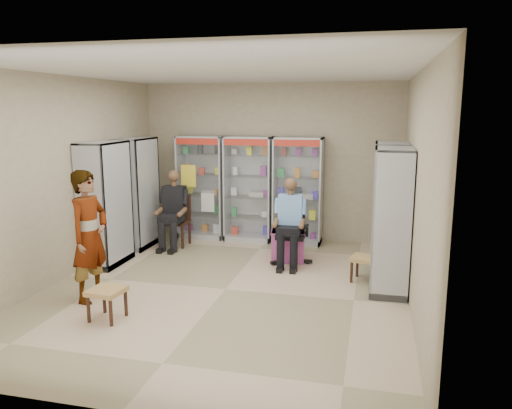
% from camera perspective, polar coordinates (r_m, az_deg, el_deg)
% --- Properties ---
extents(floor, '(6.00, 6.00, 0.00)m').
position_cam_1_polar(floor, '(7.17, -3.52, -9.64)').
color(floor, '#C7AB8A').
rests_on(floor, ground).
extents(room_shell, '(5.02, 6.02, 3.01)m').
position_cam_1_polar(room_shell, '(6.74, -3.72, 6.23)').
color(room_shell, tan).
rests_on(room_shell, ground).
extents(cabinet_back_left, '(0.90, 0.50, 2.00)m').
position_cam_1_polar(cabinet_back_left, '(9.84, -6.19, 1.98)').
color(cabinet_back_left, '#B4B8BC').
rests_on(cabinet_back_left, floor).
extents(cabinet_back_mid, '(0.90, 0.50, 2.00)m').
position_cam_1_polar(cabinet_back_mid, '(9.56, -0.82, 1.78)').
color(cabinet_back_mid, '#B4B7BC').
rests_on(cabinet_back_mid, floor).
extents(cabinet_back_right, '(0.90, 0.50, 2.00)m').
position_cam_1_polar(cabinet_back_right, '(9.38, 4.82, 1.56)').
color(cabinet_back_right, silver).
rests_on(cabinet_back_right, floor).
extents(cabinet_right_far, '(0.90, 0.50, 2.00)m').
position_cam_1_polar(cabinet_right_far, '(8.16, 14.96, -0.17)').
color(cabinet_right_far, '#BABDC2').
rests_on(cabinet_right_far, floor).
extents(cabinet_right_near, '(0.90, 0.50, 2.00)m').
position_cam_1_polar(cabinet_right_near, '(7.09, 15.15, -1.83)').
color(cabinet_right_near, '#B7BABF').
rests_on(cabinet_right_near, floor).
extents(cabinet_left_far, '(0.90, 0.50, 2.00)m').
position_cam_1_polar(cabinet_left_far, '(9.36, -13.48, 1.28)').
color(cabinet_left_far, '#9FA0A5').
rests_on(cabinet_left_far, floor).
extents(cabinet_left_near, '(0.90, 0.50, 2.00)m').
position_cam_1_polar(cabinet_left_near, '(8.41, -16.85, 0.05)').
color(cabinet_left_near, '#B5B7BD').
rests_on(cabinet_left_near, floor).
extents(wooden_chair, '(0.42, 0.42, 0.94)m').
position_cam_1_polar(wooden_chair, '(9.36, -9.06, -1.86)').
color(wooden_chair, '#312113').
rests_on(wooden_chair, floor).
extents(seated_customer, '(0.44, 0.60, 1.34)m').
position_cam_1_polar(seated_customer, '(9.27, -9.22, -0.72)').
color(seated_customer, black).
rests_on(seated_customer, floor).
extents(office_chair, '(0.60, 0.60, 1.05)m').
position_cam_1_polar(office_chair, '(8.21, 3.99, -3.16)').
color(office_chair, black).
rests_on(office_chair, floor).
extents(seated_shopkeeper, '(0.47, 0.63, 1.34)m').
position_cam_1_polar(seated_shopkeeper, '(8.12, 3.94, -2.26)').
color(seated_shopkeeper, '#679ECD').
rests_on(seated_shopkeeper, floor).
extents(pink_trunk, '(0.60, 0.59, 0.52)m').
position_cam_1_polar(pink_trunk, '(8.44, 3.68, -4.64)').
color(pink_trunk, '#A8437F').
rests_on(pink_trunk, floor).
extents(tea_glass, '(0.07, 0.07, 0.10)m').
position_cam_1_polar(tea_glass, '(8.32, 3.34, -2.67)').
color(tea_glass, '#502706').
rests_on(tea_glass, pink_trunk).
extents(woven_stool_a, '(0.45, 0.45, 0.37)m').
position_cam_1_polar(woven_stool_a, '(7.60, 12.28, -7.20)').
color(woven_stool_a, '#9F7543').
rests_on(woven_stool_a, floor).
extents(woven_stool_b, '(0.42, 0.42, 0.39)m').
position_cam_1_polar(woven_stool_b, '(6.40, -16.63, -10.83)').
color(woven_stool_b, '#AC8148').
rests_on(woven_stool_b, floor).
extents(standing_man, '(0.50, 0.68, 1.75)m').
position_cam_1_polar(standing_man, '(6.90, -18.50, -3.44)').
color(standing_man, '#97979A').
rests_on(standing_man, floor).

